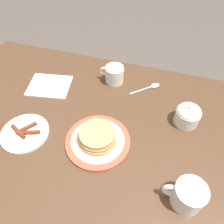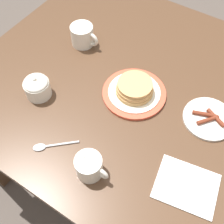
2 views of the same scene
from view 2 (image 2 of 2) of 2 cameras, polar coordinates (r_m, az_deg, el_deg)
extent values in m
plane|color=#51473F|center=(1.70, 4.74, -11.46)|extent=(8.00, 8.00, 0.00)
cube|color=#4C3321|center=(1.06, 7.50, 4.12)|extent=(1.34, 1.05, 0.03)
cube|color=#4C3321|center=(1.83, -4.01, 14.67)|extent=(0.07, 0.07, 0.72)
cylinder|color=#DB5138|center=(1.02, 4.52, 3.82)|extent=(0.23, 0.23, 0.01)
cylinder|color=beige|center=(1.01, 4.55, 4.10)|extent=(0.19, 0.19, 0.00)
cylinder|color=tan|center=(1.01, 4.58, 4.44)|extent=(0.13, 0.13, 0.02)
cylinder|color=tan|center=(1.00, 4.64, 4.98)|extent=(0.13, 0.13, 0.02)
cylinder|color=tan|center=(0.98, 4.70, 5.54)|extent=(0.12, 0.12, 0.02)
cylinder|color=silver|center=(1.01, 19.03, -1.28)|extent=(0.18, 0.18, 0.01)
cylinder|color=maroon|center=(1.00, 18.22, -0.42)|extent=(0.08, 0.04, 0.01)
cylinder|color=maroon|center=(1.01, 20.37, -1.05)|extent=(0.08, 0.05, 0.01)
cylinder|color=maroon|center=(0.99, 18.89, -1.55)|extent=(0.06, 0.07, 0.01)
cylinder|color=silver|center=(1.18, -6.07, 15.25)|extent=(0.09, 0.09, 0.08)
torus|color=silver|center=(1.16, -4.19, 14.49)|extent=(0.06, 0.01, 0.06)
cylinder|color=brown|center=(1.16, -6.23, 16.56)|extent=(0.08, 0.08, 0.00)
cylinder|color=silver|center=(0.84, -4.45, -11.10)|extent=(0.08, 0.08, 0.08)
cone|color=silver|center=(0.83, -6.67, -9.05)|extent=(0.04, 0.04, 0.04)
torus|color=silver|center=(0.82, -2.13, -12.33)|extent=(0.05, 0.01, 0.05)
cylinder|color=silver|center=(1.03, -14.86, 4.60)|extent=(0.09, 0.09, 0.06)
ellipsoid|color=silver|center=(1.01, -15.27, 5.79)|extent=(0.09, 0.09, 0.03)
sphere|color=silver|center=(1.00, -15.50, 6.46)|extent=(0.02, 0.02, 0.02)
cube|color=white|center=(0.88, 14.86, -14.32)|extent=(0.20, 0.17, 0.01)
cylinder|color=silver|center=(0.92, -9.99, -6.40)|extent=(0.08, 0.08, 0.01)
ellipsoid|color=silver|center=(0.93, -14.55, -6.95)|extent=(0.05, 0.05, 0.01)
camera|label=1|loc=(1.06, 11.82, 47.54)|focal=35.00mm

